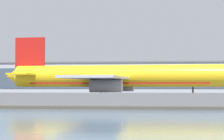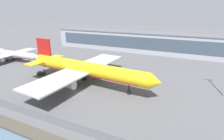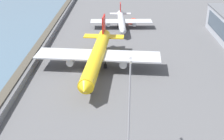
% 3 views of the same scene
% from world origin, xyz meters
% --- Properties ---
extents(ground_plane, '(500.00, 500.00, 0.00)m').
position_xyz_m(ground_plane, '(0.00, 0.00, 0.00)').
color(ground_plane, '#565659').
extents(shoreline_seawall, '(320.00, 3.00, 0.50)m').
position_xyz_m(shoreline_seawall, '(0.00, -20.50, 0.25)').
color(shoreline_seawall, '#474238').
rests_on(shoreline_seawall, ground).
extents(perimeter_fence, '(280.00, 0.10, 2.54)m').
position_xyz_m(perimeter_fence, '(0.00, -16.00, 1.27)').
color(perimeter_fence, slate).
rests_on(perimeter_fence, ground).
extents(cargo_jet_yellow, '(52.82, 45.55, 15.03)m').
position_xyz_m(cargo_jet_yellow, '(-1.83, 7.39, 5.74)').
color(cargo_jet_yellow, yellow).
rests_on(cargo_jet_yellow, ground).
extents(baggage_tug, '(2.95, 3.57, 1.80)m').
position_xyz_m(baggage_tug, '(-23.25, 7.09, 0.81)').
color(baggage_tug, '#1E2328').
rests_on(baggage_tug, ground).
extents(terminal_building, '(109.60, 15.25, 12.33)m').
position_xyz_m(terminal_building, '(-2.74, 67.22, 6.18)').
color(terminal_building, '#9EA3AD').
rests_on(terminal_building, ground).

